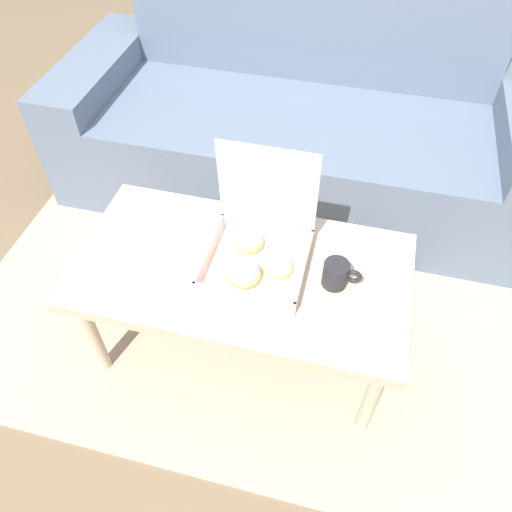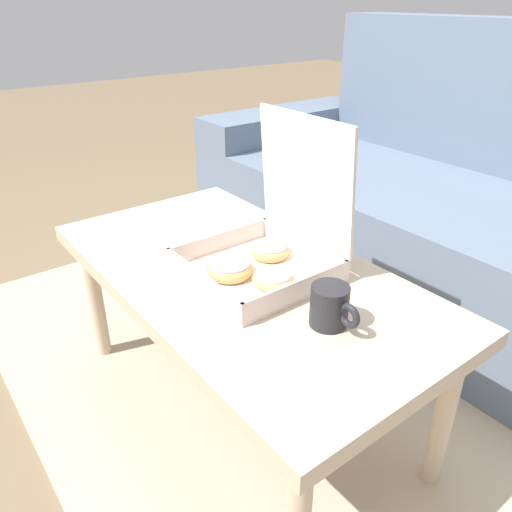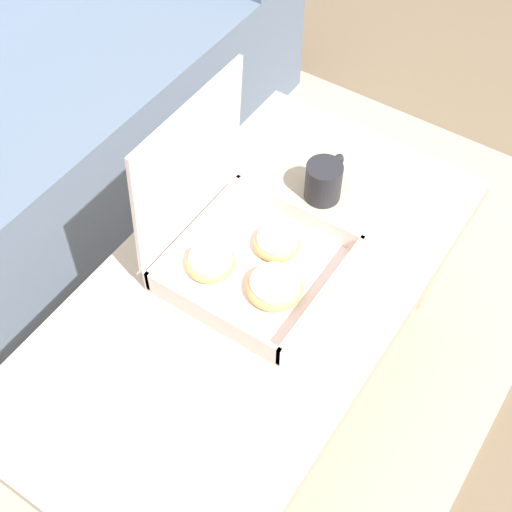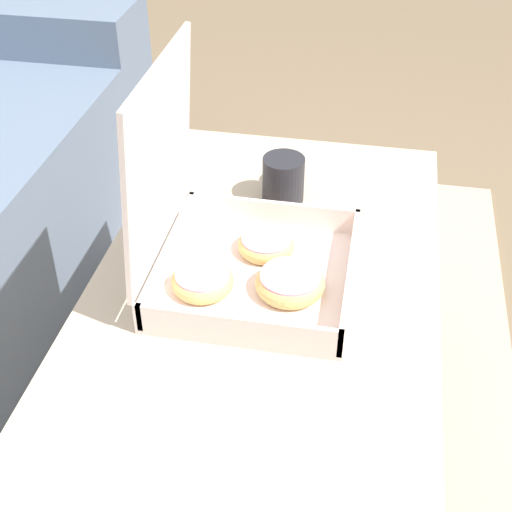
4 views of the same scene
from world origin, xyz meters
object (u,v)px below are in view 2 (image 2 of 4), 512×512
object	(u,v)px
pastry_box	(267,247)
coffee_mug	(331,306)
couch	(464,219)
coffee_table	(241,286)

from	to	relation	value
pastry_box	coffee_mug	distance (m)	0.25
couch	pastry_box	distance (m)	0.96
couch	coffee_table	xyz separation A→B (m)	(0.00, -0.98, 0.08)
coffee_table	pastry_box	bearing A→B (deg)	47.66
coffee_table	pastry_box	size ratio (longest dim) A/B	2.93
couch	coffee_table	size ratio (longest dim) A/B	2.02
coffee_table	pastry_box	world-z (taller)	pastry_box
couch	coffee_table	distance (m)	0.98
couch	pastry_box	world-z (taller)	couch
couch	coffee_table	bearing A→B (deg)	-90.00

